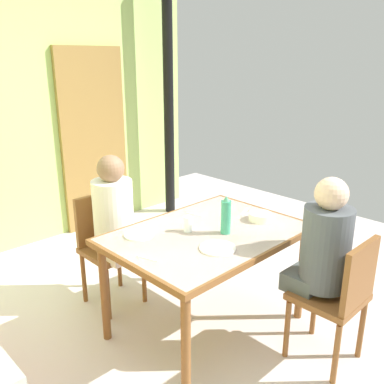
% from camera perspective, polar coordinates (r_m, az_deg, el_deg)
% --- Properties ---
extents(ground_plane, '(6.32, 6.32, 0.00)m').
position_cam_1_polar(ground_plane, '(3.06, 0.36, -20.06)').
color(ground_plane, silver).
extents(wall_back, '(4.10, 0.10, 2.83)m').
position_cam_1_polar(wall_back, '(4.50, -22.38, 10.65)').
color(wall_back, '#B0D070').
rests_on(wall_back, ground_plane).
extents(door_wooden, '(0.80, 0.05, 2.00)m').
position_cam_1_polar(door_wooden, '(4.82, -13.25, 6.90)').
color(door_wooden, olive).
rests_on(door_wooden, ground_plane).
extents(stove_pipe_column, '(0.12, 0.12, 2.83)m').
position_cam_1_polar(stove_pipe_column, '(5.06, -3.24, 12.61)').
color(stove_pipe_column, black).
rests_on(stove_pipe_column, ground_plane).
extents(dining_table, '(1.32, 0.94, 0.76)m').
position_cam_1_polar(dining_table, '(2.87, 2.11, -6.84)').
color(dining_table, brown).
rests_on(dining_table, ground_plane).
extents(chair_near_diner, '(0.40, 0.40, 0.87)m').
position_cam_1_polar(chair_near_diner, '(2.79, 19.53, -13.04)').
color(chair_near_diner, brown).
rests_on(chair_near_diner, ground_plane).
extents(chair_far_diner, '(0.40, 0.40, 0.87)m').
position_cam_1_polar(chair_far_diner, '(3.37, -11.61, -6.74)').
color(chair_far_diner, brown).
rests_on(chair_far_diner, ground_plane).
extents(person_near_diner, '(0.30, 0.37, 0.77)m').
position_cam_1_polar(person_near_diner, '(2.71, 17.57, -6.97)').
color(person_near_diner, '#4D5655').
rests_on(person_near_diner, ground_plane).
extents(person_far_diner, '(0.30, 0.37, 0.77)m').
position_cam_1_polar(person_far_diner, '(3.16, -10.57, -2.83)').
color(person_far_diner, silver).
rests_on(person_far_diner, ground_plane).
extents(water_bottle_green_near, '(0.07, 0.07, 0.26)m').
position_cam_1_polar(water_bottle_green_near, '(2.79, 4.66, -3.28)').
color(water_bottle_green_near, '#338F6C').
rests_on(water_bottle_green_near, dining_table).
extents(serving_bowl_center, '(0.17, 0.17, 0.05)m').
position_cam_1_polar(serving_bowl_center, '(3.07, 9.34, -3.34)').
color(serving_bowl_center, silver).
rests_on(serving_bowl_center, dining_table).
extents(dinner_plate_near_left, '(0.20, 0.20, 0.01)m').
position_cam_1_polar(dinner_plate_near_left, '(2.81, -7.27, -5.81)').
color(dinner_plate_near_left, white).
rests_on(dinner_plate_near_left, dining_table).
extents(dinner_plate_near_right, '(0.23, 0.23, 0.01)m').
position_cam_1_polar(dinner_plate_near_right, '(2.60, 3.53, -7.66)').
color(dinner_plate_near_right, white).
rests_on(dinner_plate_near_right, dining_table).
extents(drinking_glass_by_near_diner, '(0.06, 0.06, 0.11)m').
position_cam_1_polar(drinking_glass_by_near_diner, '(2.83, -0.58, -4.38)').
color(drinking_glass_by_near_diner, silver).
rests_on(drinking_glass_by_near_diner, dining_table).
extents(cutlery_knife_near, '(0.06, 0.15, 0.00)m').
position_cam_1_polar(cutlery_knife_near, '(2.50, -6.10, -9.02)').
color(cutlery_knife_near, silver).
rests_on(cutlery_knife_near, dining_table).
extents(cutlery_fork_near, '(0.04, 0.15, 0.00)m').
position_cam_1_polar(cutlery_fork_near, '(3.15, 0.26, -3.04)').
color(cutlery_fork_near, silver).
rests_on(cutlery_fork_near, dining_table).
extents(cutlery_knife_far, '(0.14, 0.07, 0.00)m').
position_cam_1_polar(cutlery_knife_far, '(3.22, 7.15, -2.68)').
color(cutlery_knife_far, silver).
rests_on(cutlery_knife_far, dining_table).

